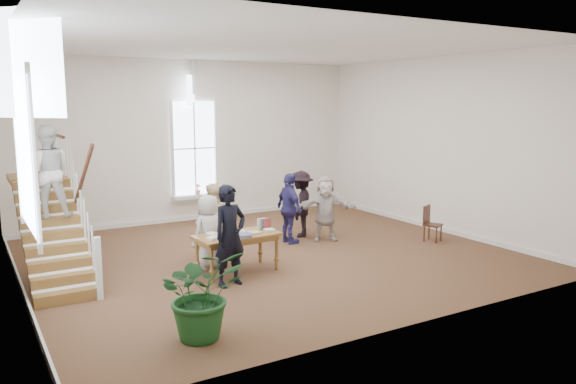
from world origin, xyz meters
TOP-DOWN VIEW (x-y plane):
  - ground at (0.00, 0.00)m, footprint 10.00×10.00m
  - room_shell at (-0.00, 4.39)m, footprint 10.49×10.00m
  - staircase at (-4.34, 0.75)m, footprint 1.10×4.10m
  - library_table at (-1.17, -0.75)m, footprint 1.70×0.94m
  - police_officer at (-1.61, -1.39)m, footprint 0.77×0.59m
  - elderly_woman at (-1.51, -0.14)m, footprint 0.85×0.68m
  - person_yellow at (-1.21, 0.36)m, footprint 1.00×0.92m
  - woman_cluster_a at (0.92, 0.73)m, footprint 0.43×0.99m
  - woman_cluster_b at (1.52, 1.18)m, footprint 1.15×1.22m
  - woman_cluster_c at (1.82, 0.53)m, footprint 1.53×1.08m
  - floor_plant at (-2.94, -3.34)m, footprint 1.30×1.16m
  - side_chair at (3.97, -0.81)m, footprint 0.50×0.50m

SIDE VIEW (x-z plane):
  - ground at x=0.00m, z-range 0.00..0.00m
  - room_shell at x=0.00m, z-range -4.60..5.40m
  - side_chair at x=3.97m, z-range 0.04..0.91m
  - floor_plant at x=-2.94m, z-range 0.00..1.33m
  - library_table at x=-1.17m, z-range 0.28..1.11m
  - elderly_woman at x=-1.51m, z-range 0.00..1.51m
  - woman_cluster_c at x=1.82m, z-range 0.00..1.59m
  - person_yellow at x=-1.21m, z-range 0.00..1.65m
  - woman_cluster_b at x=1.52m, z-range 0.00..1.66m
  - woman_cluster_a at x=0.92m, z-range 0.00..1.69m
  - police_officer at x=-1.61m, z-range 0.00..1.88m
  - staircase at x=-4.34m, z-range 0.16..3.08m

